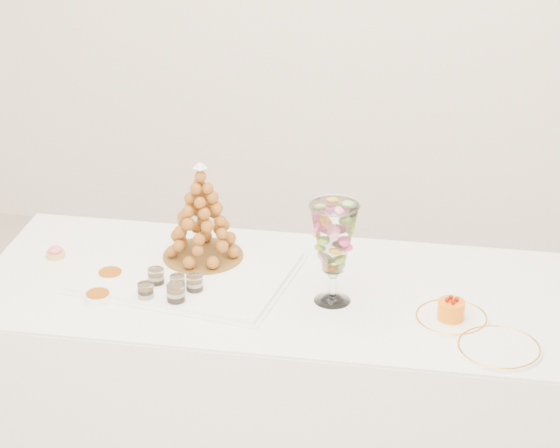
# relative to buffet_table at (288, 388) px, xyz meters

# --- Properties ---
(buffet_table) EXTENTS (2.08, 0.91, 0.77)m
(buffet_table) POSITION_rel_buffet_table_xyz_m (0.00, 0.00, 0.00)
(buffet_table) COLOR white
(buffet_table) RESTS_ON ground
(lace_tray) EXTENTS (0.70, 0.56, 0.02)m
(lace_tray) POSITION_rel_buffet_table_xyz_m (-0.34, 0.01, 0.40)
(lace_tray) COLOR white
(lace_tray) RESTS_ON buffet_table
(macaron_vase) EXTENTS (0.15, 0.15, 0.33)m
(macaron_vase) POSITION_rel_buffet_table_xyz_m (0.15, -0.05, 0.60)
(macaron_vase) COLOR white
(macaron_vase) RESTS_ON buffet_table
(cake_plate) EXTENTS (0.23, 0.23, 0.01)m
(cake_plate) POSITION_rel_buffet_table_xyz_m (0.53, -0.09, 0.39)
(cake_plate) COLOR white
(cake_plate) RESTS_ON buffet_table
(spare_plate) EXTENTS (0.25, 0.25, 0.01)m
(spare_plate) POSITION_rel_buffet_table_xyz_m (0.68, -0.23, 0.39)
(spare_plate) COLOR white
(spare_plate) RESTS_ON buffet_table
(pink_tart) EXTENTS (0.06, 0.06, 0.04)m
(pink_tart) POSITION_rel_buffet_table_xyz_m (-0.82, 0.04, 0.40)
(pink_tart) COLOR tan
(pink_tart) RESTS_ON buffet_table
(verrine_a) EXTENTS (0.06, 0.06, 0.07)m
(verrine_a) POSITION_rel_buffet_table_xyz_m (-0.42, -0.10, 0.42)
(verrine_a) COLOR white
(verrine_a) RESTS_ON buffet_table
(verrine_b) EXTENTS (0.05, 0.05, 0.07)m
(verrine_b) POSITION_rel_buffet_table_xyz_m (-0.34, -0.12, 0.42)
(verrine_b) COLOR white
(verrine_b) RESTS_ON buffet_table
(verrine_c) EXTENTS (0.06, 0.06, 0.07)m
(verrine_c) POSITION_rel_buffet_table_xyz_m (-0.28, -0.12, 0.42)
(verrine_c) COLOR white
(verrine_c) RESTS_ON buffet_table
(verrine_d) EXTENTS (0.06, 0.06, 0.07)m
(verrine_d) POSITION_rel_buffet_table_xyz_m (-0.42, -0.19, 0.42)
(verrine_d) COLOR white
(verrine_d) RESTS_ON buffet_table
(verrine_e) EXTENTS (0.06, 0.06, 0.08)m
(verrine_e) POSITION_rel_buffet_table_xyz_m (-0.32, -0.20, 0.43)
(verrine_e) COLOR white
(verrine_e) RESTS_ON buffet_table
(ramekin_back) EXTENTS (0.09, 0.09, 0.03)m
(ramekin_back) POSITION_rel_buffet_table_xyz_m (-0.58, -0.07, 0.40)
(ramekin_back) COLOR white
(ramekin_back) RESTS_ON buffet_table
(ramekin_front) EXTENTS (0.08, 0.08, 0.03)m
(ramekin_front) POSITION_rel_buffet_table_xyz_m (-0.57, -0.21, 0.40)
(ramekin_front) COLOR white
(ramekin_front) RESTS_ON buffet_table
(croquembouche) EXTENTS (0.27, 0.27, 0.34)m
(croquembouche) POSITION_rel_buffet_table_xyz_m (-0.32, 0.12, 0.57)
(croquembouche) COLOR brown
(croquembouche) RESTS_ON lace_tray
(mousse_cake) EXTENTS (0.08, 0.08, 0.07)m
(mousse_cake) POSITION_rel_buffet_table_xyz_m (0.53, -0.10, 0.43)
(mousse_cake) COLOR orange
(mousse_cake) RESTS_ON cake_plate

